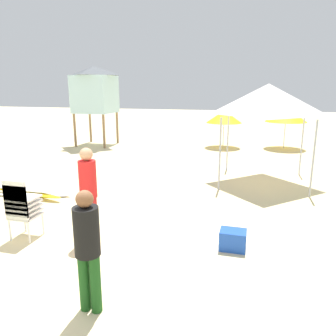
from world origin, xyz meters
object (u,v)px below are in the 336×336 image
at_px(lifeguard_near_center, 87,244).
at_px(popup_canopy, 268,99).
at_px(beach_umbrella_mid, 224,117).
at_px(beach_umbrella_left, 286,115).
at_px(stacked_plastic_chairs, 21,205).
at_px(cooler_box, 233,240).
at_px(lifeguard_tower, 95,89).
at_px(lifeguard_near_left, 88,188).
at_px(surfboard_pile, 25,192).

distance_m(lifeguard_near_center, popup_canopy, 7.37).
xyz_separation_m(popup_canopy, beach_umbrella_mid, (-1.81, 5.83, -1.01)).
xyz_separation_m(lifeguard_near_center, beach_umbrella_mid, (0.39, 12.69, 0.55)).
bearing_deg(popup_canopy, beach_umbrella_left, 80.53).
xyz_separation_m(stacked_plastic_chairs, cooler_box, (3.89, 0.66, -0.52)).
height_order(lifeguard_tower, beach_umbrella_left, lifeguard_tower).
bearing_deg(lifeguard_near_left, beach_umbrella_mid, 82.86).
bearing_deg(lifeguard_tower, surfboard_pile, -76.28).
distance_m(surfboard_pile, lifeguard_near_left, 3.64).
distance_m(stacked_plastic_chairs, surfboard_pile, 2.83).
xyz_separation_m(lifeguard_near_center, beach_umbrella_left, (3.25, 13.13, 0.67)).
distance_m(lifeguard_near_left, lifeguard_near_center, 2.06).
height_order(beach_umbrella_left, cooler_box, beach_umbrella_left).
relative_size(beach_umbrella_left, cooler_box, 4.16).
distance_m(lifeguard_tower, beach_umbrella_mid, 6.49).
bearing_deg(lifeguard_near_left, surfboard_pile, 147.57).
height_order(stacked_plastic_chairs, beach_umbrella_mid, beach_umbrella_mid).
bearing_deg(lifeguard_near_center, surfboard_pile, 136.83).
bearing_deg(surfboard_pile, cooler_box, -15.25).
bearing_deg(stacked_plastic_chairs, beach_umbrella_mid, 76.77).
bearing_deg(lifeguard_tower, lifeguard_near_center, -63.20).
height_order(lifeguard_near_left, cooler_box, lifeguard_near_left).
bearing_deg(beach_umbrella_left, stacked_plastic_chairs, -115.28).
bearing_deg(lifeguard_near_left, lifeguard_tower, 116.54).
distance_m(surfboard_pile, lifeguard_tower, 8.60).
xyz_separation_m(lifeguard_tower, cooler_box, (7.53, -9.47, -2.58)).
relative_size(stacked_plastic_chairs, lifeguard_tower, 0.31).
height_order(lifeguard_near_left, beach_umbrella_mid, lifeguard_near_left).
bearing_deg(beach_umbrella_mid, lifeguard_tower, -170.51).
relative_size(surfboard_pile, lifeguard_near_left, 1.34).
distance_m(lifeguard_tower, beach_umbrella_left, 9.33).
relative_size(beach_umbrella_left, beach_umbrella_mid, 1.09).
xyz_separation_m(surfboard_pile, lifeguard_near_left, (2.97, -1.89, 0.92)).
xyz_separation_m(surfboard_pile, popup_canopy, (6.15, 3.16, 2.38)).
distance_m(lifeguard_near_center, beach_umbrella_mid, 12.71).
distance_m(stacked_plastic_chairs, beach_umbrella_mid, 11.51).
xyz_separation_m(lifeguard_near_left, cooler_box, (2.62, 0.36, -0.86)).
xyz_separation_m(lifeguard_near_left, lifeguard_tower, (-4.91, 9.83, 1.72)).
bearing_deg(beach_umbrella_left, lifeguard_near_left, -110.45).
height_order(stacked_plastic_chairs, surfboard_pile, stacked_plastic_chairs).
distance_m(stacked_plastic_chairs, lifeguard_near_center, 2.71).
bearing_deg(lifeguard_near_center, popup_canopy, 72.20).
bearing_deg(surfboard_pile, stacked_plastic_chairs, -51.97).
bearing_deg(beach_umbrella_mid, popup_canopy, -72.73).
height_order(surfboard_pile, lifeguard_tower, lifeguard_tower).
height_order(stacked_plastic_chairs, beach_umbrella_left, beach_umbrella_left).
relative_size(popup_canopy, lifeguard_tower, 0.76).
height_order(lifeguard_near_center, popup_canopy, popup_canopy).
relative_size(lifeguard_near_center, lifeguard_tower, 0.42).
bearing_deg(lifeguard_tower, lifeguard_near_left, -63.46).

